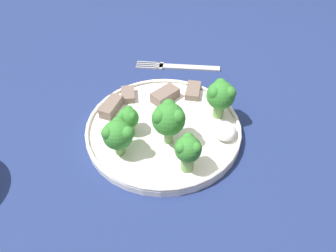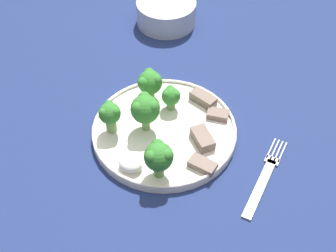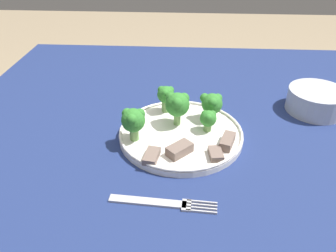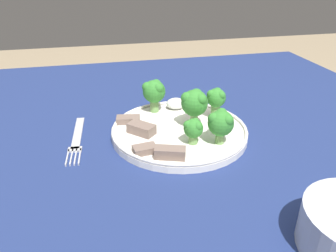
# 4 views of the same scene
# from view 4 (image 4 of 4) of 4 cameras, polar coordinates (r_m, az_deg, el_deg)

# --- Properties ---
(table) EXTENTS (1.17, 1.15, 0.73)m
(table) POSITION_cam_4_polar(r_m,az_deg,el_deg) (0.63, -0.58, -11.20)
(table) COLOR navy
(table) RESTS_ON ground_plane
(dinner_plate) EXTENTS (0.25, 0.25, 0.02)m
(dinner_plate) POSITION_cam_4_polar(r_m,az_deg,el_deg) (0.62, 1.97, -0.86)
(dinner_plate) COLOR white
(dinner_plate) RESTS_ON table
(fork) EXTENTS (0.03, 0.18, 0.00)m
(fork) POSITION_cam_4_polar(r_m,az_deg,el_deg) (0.63, -15.57, -2.14)
(fork) COLOR #B2B2B7
(fork) RESTS_ON table
(broccoli_floret_near_rim_left) EXTENTS (0.05, 0.05, 0.07)m
(broccoli_floret_near_rim_left) POSITION_cam_4_polar(r_m,az_deg,el_deg) (0.61, 4.65, 4.12)
(broccoli_floret_near_rim_left) COLOR #709E56
(broccoli_floret_near_rim_left) RESTS_ON dinner_plate
(broccoli_floret_center_left) EXTENTS (0.04, 0.04, 0.06)m
(broccoli_floret_center_left) POSITION_cam_4_polar(r_m,az_deg,el_deg) (0.66, 8.39, 4.74)
(broccoli_floret_center_left) COLOR #709E56
(broccoli_floret_center_left) RESTS_ON dinner_plate
(broccoli_floret_back_left) EXTENTS (0.05, 0.05, 0.07)m
(broccoli_floret_back_left) POSITION_cam_4_polar(r_m,az_deg,el_deg) (0.67, -2.45, 6.05)
(broccoli_floret_back_left) COLOR #709E56
(broccoli_floret_back_left) RESTS_ON dinner_plate
(broccoli_floret_front_left) EXTENTS (0.05, 0.04, 0.06)m
(broccoli_floret_front_left) POSITION_cam_4_polar(r_m,az_deg,el_deg) (0.56, 9.19, 0.56)
(broccoli_floret_front_left) COLOR #709E56
(broccoli_floret_front_left) RESTS_ON dinner_plate
(broccoli_floret_center_back) EXTENTS (0.03, 0.03, 0.05)m
(broccoli_floret_center_back) POSITION_cam_4_polar(r_m,az_deg,el_deg) (0.56, 4.44, -0.43)
(broccoli_floret_center_back) COLOR #709E56
(broccoli_floret_center_back) RESTS_ON dinner_plate
(meat_slice_front_slice) EXTENTS (0.05, 0.05, 0.02)m
(meat_slice_front_slice) POSITION_cam_4_polar(r_m,az_deg,el_deg) (0.60, -4.64, -0.49)
(meat_slice_front_slice) COLOR #756056
(meat_slice_front_slice) RESTS_ON dinner_plate
(meat_slice_middle_slice) EXTENTS (0.04, 0.03, 0.01)m
(meat_slice_middle_slice) POSITION_cam_4_polar(r_m,az_deg,el_deg) (0.54, -4.07, -4.06)
(meat_slice_middle_slice) COLOR #756056
(meat_slice_middle_slice) RESTS_ON dinner_plate
(meat_slice_rear_slice) EXTENTS (0.05, 0.04, 0.02)m
(meat_slice_rear_slice) POSITION_cam_4_polar(r_m,az_deg,el_deg) (0.53, 0.64, -4.65)
(meat_slice_rear_slice) COLOR #756056
(meat_slice_rear_slice) RESTS_ON dinner_plate
(meat_slice_edge_slice) EXTENTS (0.05, 0.03, 0.01)m
(meat_slice_edge_slice) POSITION_cam_4_polar(r_m,az_deg,el_deg) (0.65, -6.94, 1.12)
(meat_slice_edge_slice) COLOR #756056
(meat_slice_edge_slice) RESTS_ON dinner_plate
(sauce_dollop) EXTENTS (0.04, 0.04, 0.02)m
(sauce_dollop) POSITION_cam_4_polar(r_m,az_deg,el_deg) (0.70, 1.36, 3.95)
(sauce_dollop) COLOR white
(sauce_dollop) RESTS_ON dinner_plate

